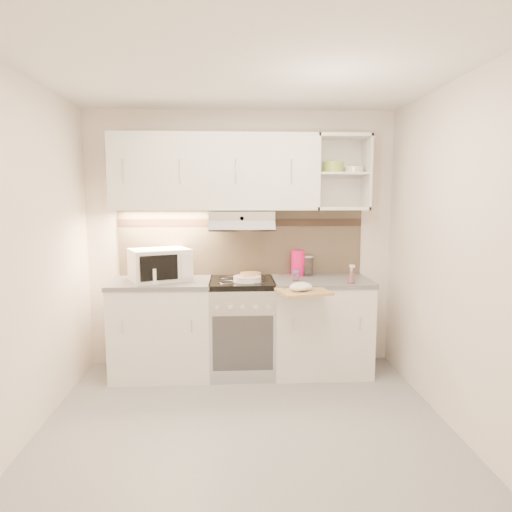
{
  "coord_description": "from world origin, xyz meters",
  "views": [
    {
      "loc": [
        -0.09,
        -3.11,
        1.68
      ],
      "look_at": [
        0.12,
        0.95,
        1.14
      ],
      "focal_mm": 32.0,
      "sensor_mm": 36.0,
      "label": 1
    }
  ],
  "objects_px": {
    "electric_range": "(242,326)",
    "microwave": "(160,265)",
    "pink_pitcher": "(298,263)",
    "glass_jar": "(308,265)",
    "watering_can": "(154,275)",
    "spray_bottle": "(351,276)",
    "plate_stack": "(247,279)",
    "cutting_board": "(303,291)"
  },
  "relations": [
    {
      "from": "microwave",
      "to": "watering_can",
      "type": "height_order",
      "value": "microwave"
    },
    {
      "from": "glass_jar",
      "to": "cutting_board",
      "type": "xyz_separation_m",
      "value": [
        -0.14,
        -0.61,
        -0.13
      ]
    },
    {
      "from": "pink_pitcher",
      "to": "spray_bottle",
      "type": "distance_m",
      "value": 0.6
    },
    {
      "from": "plate_stack",
      "to": "pink_pitcher",
      "type": "xyz_separation_m",
      "value": [
        0.51,
        0.28,
        0.1
      ]
    },
    {
      "from": "watering_can",
      "to": "spray_bottle",
      "type": "relative_size",
      "value": 1.42
    },
    {
      "from": "spray_bottle",
      "to": "cutting_board",
      "type": "relative_size",
      "value": 0.44
    },
    {
      "from": "watering_can",
      "to": "pink_pitcher",
      "type": "height_order",
      "value": "pink_pitcher"
    },
    {
      "from": "cutting_board",
      "to": "pink_pitcher",
      "type": "bearing_deg",
      "value": 73.0
    },
    {
      "from": "electric_range",
      "to": "plate_stack",
      "type": "relative_size",
      "value": 3.48
    },
    {
      "from": "electric_range",
      "to": "microwave",
      "type": "distance_m",
      "value": 0.97
    },
    {
      "from": "plate_stack",
      "to": "glass_jar",
      "type": "height_order",
      "value": "glass_jar"
    },
    {
      "from": "plate_stack",
      "to": "pink_pitcher",
      "type": "distance_m",
      "value": 0.59
    },
    {
      "from": "glass_jar",
      "to": "pink_pitcher",
      "type": "bearing_deg",
      "value": -179.81
    },
    {
      "from": "watering_can",
      "to": "cutting_board",
      "type": "height_order",
      "value": "watering_can"
    },
    {
      "from": "glass_jar",
      "to": "watering_can",
      "type": "bearing_deg",
      "value": -167.21
    },
    {
      "from": "electric_range",
      "to": "watering_can",
      "type": "bearing_deg",
      "value": -170.76
    },
    {
      "from": "glass_jar",
      "to": "cutting_board",
      "type": "relative_size",
      "value": 0.48
    },
    {
      "from": "watering_can",
      "to": "plate_stack",
      "type": "xyz_separation_m",
      "value": [
        0.84,
        0.05,
        -0.05
      ]
    },
    {
      "from": "electric_range",
      "to": "pink_pitcher",
      "type": "relative_size",
      "value": 3.53
    },
    {
      "from": "watering_can",
      "to": "plate_stack",
      "type": "distance_m",
      "value": 0.85
    },
    {
      "from": "microwave",
      "to": "watering_can",
      "type": "bearing_deg",
      "value": -123.8
    },
    {
      "from": "plate_stack",
      "to": "cutting_board",
      "type": "relative_size",
      "value": 0.62
    },
    {
      "from": "watering_can",
      "to": "plate_stack",
      "type": "height_order",
      "value": "watering_can"
    },
    {
      "from": "electric_range",
      "to": "watering_can",
      "type": "xyz_separation_m",
      "value": [
        -0.79,
        -0.13,
        0.53
      ]
    },
    {
      "from": "pink_pitcher",
      "to": "glass_jar",
      "type": "xyz_separation_m",
      "value": [
        0.1,
        0.0,
        -0.03
      ]
    },
    {
      "from": "spray_bottle",
      "to": "plate_stack",
      "type": "bearing_deg",
      "value": 157.9
    },
    {
      "from": "electric_range",
      "to": "pink_pitcher",
      "type": "xyz_separation_m",
      "value": [
        0.56,
        0.2,
        0.58
      ]
    },
    {
      "from": "microwave",
      "to": "spray_bottle",
      "type": "bearing_deg",
      "value": -31.56
    },
    {
      "from": "glass_jar",
      "to": "cutting_board",
      "type": "height_order",
      "value": "glass_jar"
    },
    {
      "from": "microwave",
      "to": "cutting_board",
      "type": "height_order",
      "value": "microwave"
    },
    {
      "from": "electric_range",
      "to": "microwave",
      "type": "relative_size",
      "value": 1.43
    },
    {
      "from": "pink_pitcher",
      "to": "spray_bottle",
      "type": "bearing_deg",
      "value": -20.78
    },
    {
      "from": "plate_stack",
      "to": "spray_bottle",
      "type": "height_order",
      "value": "spray_bottle"
    },
    {
      "from": "electric_range",
      "to": "spray_bottle",
      "type": "height_order",
      "value": "spray_bottle"
    },
    {
      "from": "plate_stack",
      "to": "microwave",
      "type": "bearing_deg",
      "value": 172.47
    },
    {
      "from": "watering_can",
      "to": "cutting_board",
      "type": "relative_size",
      "value": 0.62
    },
    {
      "from": "electric_range",
      "to": "plate_stack",
      "type": "bearing_deg",
      "value": -58.42
    },
    {
      "from": "watering_can",
      "to": "spray_bottle",
      "type": "height_order",
      "value": "watering_can"
    },
    {
      "from": "glass_jar",
      "to": "spray_bottle",
      "type": "xyz_separation_m",
      "value": [
        0.32,
        -0.42,
        -0.03
      ]
    },
    {
      "from": "spray_bottle",
      "to": "watering_can",
      "type": "bearing_deg",
      "value": 163.62
    },
    {
      "from": "cutting_board",
      "to": "plate_stack",
      "type": "bearing_deg",
      "value": 131.34
    },
    {
      "from": "watering_can",
      "to": "spray_bottle",
      "type": "xyz_separation_m",
      "value": [
        1.77,
        -0.09,
        -0.01
      ]
    }
  ]
}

